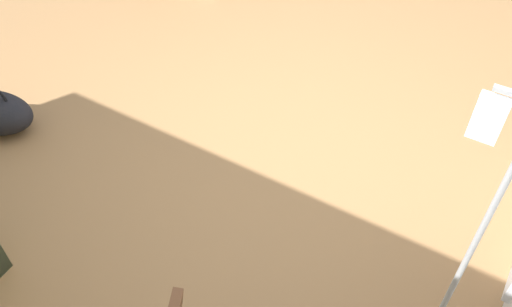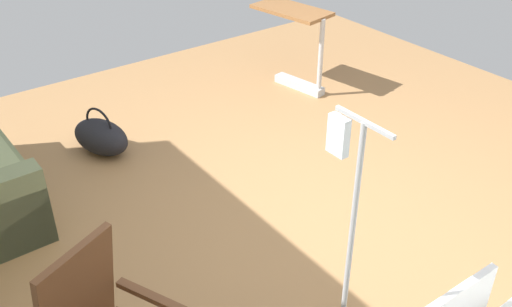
# 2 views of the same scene
# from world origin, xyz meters

# --- Properties ---
(ground_plane) EXTENTS (6.90, 6.90, 0.00)m
(ground_plane) POSITION_xyz_m (0.00, 0.00, 0.00)
(ground_plane) COLOR #9E7247
(overbed_table) EXTENTS (0.87, 0.53, 0.84)m
(overbed_table) POSITION_xyz_m (1.82, -1.44, 0.53)
(overbed_table) COLOR #B2B5BA
(overbed_table) RESTS_ON ground
(duffel_bag) EXTENTS (0.64, 0.49, 0.43)m
(duffel_bag) POSITION_xyz_m (1.80, 0.78, 0.15)
(duffel_bag) COLOR black
(duffel_bag) RESTS_ON ground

